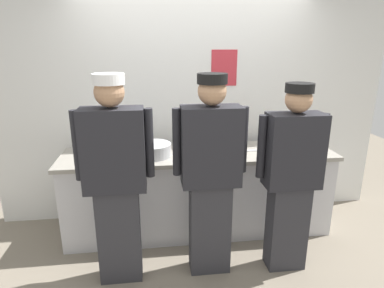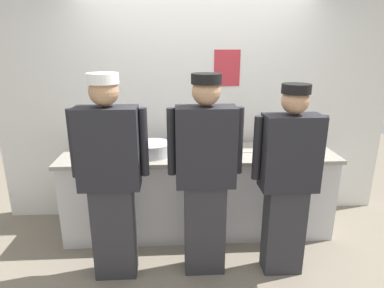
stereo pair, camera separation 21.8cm
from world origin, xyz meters
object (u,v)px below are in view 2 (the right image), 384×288
sheet_tray (111,153)px  squeeze_bottle_secondary (231,142)px  plate_stack_rear (197,152)px  ramekin_yellow_sauce (207,145)px  chef_far_right (288,178)px  ramekin_green_sauce (218,150)px  chefs_knife (244,152)px  chef_near_left (110,175)px  mixing_bowl_steel (152,149)px  plate_stack_front (278,145)px  squeeze_bottle_primary (222,139)px  chef_center (205,173)px

sheet_tray → squeeze_bottle_secondary: bearing=3.7°
plate_stack_rear → ramekin_yellow_sauce: (0.13, 0.23, -0.00)m
chef_far_right → sheet_tray: (-1.59, 0.71, 0.01)m
ramekin_green_sauce → ramekin_yellow_sauce: 0.21m
sheet_tray → plate_stack_rear: bearing=-3.0°
chefs_knife → ramekin_yellow_sauce: bearing=152.3°
chef_near_left → ramekin_yellow_sauce: bearing=44.5°
chefs_knife → ramekin_green_sauce: bearing=179.3°
mixing_bowl_steel → squeeze_bottle_secondary: size_ratio=2.03×
plate_stack_front → ramekin_yellow_sauce: (-0.77, 0.05, -0.01)m
plate_stack_front → sheet_tray: bearing=-175.8°
chef_near_left → chefs_knife: (1.25, 0.67, -0.05)m
squeeze_bottle_primary → squeeze_bottle_secondary: size_ratio=1.04×
plate_stack_front → ramekin_yellow_sauce: size_ratio=2.07×
squeeze_bottle_primary → squeeze_bottle_secondary: 0.12m
chef_center → squeeze_bottle_primary: bearing=72.5°
squeeze_bottle_primary → chef_center: bearing=-107.5°
chef_near_left → squeeze_bottle_primary: 1.35m
chef_near_left → chef_center: 0.78m
plate_stack_rear → ramekin_yellow_sauce: bearing=60.1°
mixing_bowl_steel → sheet_tray: size_ratio=0.86×
plate_stack_rear → squeeze_bottle_secondary: size_ratio=1.31×
plate_stack_rear → chef_center: bearing=-87.5°
chef_near_left → squeeze_bottle_primary: size_ratio=9.30×
mixing_bowl_steel → squeeze_bottle_secondary: bearing=8.7°
chef_center → ramekin_yellow_sauce: chef_center is taller
chef_far_right → ramekin_green_sauce: 0.86m
chef_center → ramekin_yellow_sauce: size_ratio=18.67×
chef_near_left → ramekin_green_sauce: (0.98, 0.68, -0.03)m
plate_stack_rear → mixing_bowl_steel: bearing=-179.9°
chef_center → chefs_knife: (0.47, 0.66, -0.04)m
chef_center → sheet_tray: bearing=143.4°
sheet_tray → plate_stack_front: bearing=4.2°
chef_far_right → chefs_knife: size_ratio=6.09×
mixing_bowl_steel → squeeze_bottle_primary: (0.74, 0.21, 0.03)m
plate_stack_rear → ramekin_green_sauce: (0.22, 0.04, 0.00)m
chef_far_right → ramekin_green_sauce: chef_far_right is taller
plate_stack_rear → chefs_knife: bearing=3.8°
chef_near_left → squeeze_bottle_secondary: (1.12, 0.77, 0.03)m
chef_center → chefs_knife: chef_center is taller
sheet_tray → squeeze_bottle_primary: squeeze_bottle_primary is taller
squeeze_bottle_secondary → ramekin_yellow_sauce: 0.27m
chef_far_right → squeeze_bottle_primary: bearing=116.2°
sheet_tray → ramekin_yellow_sauce: 1.02m
sheet_tray → ramekin_green_sauce: ramekin_green_sauce is taller
chefs_knife → mixing_bowl_steel: bearing=-178.0°
chef_center → sheet_tray: (-0.90, 0.67, -0.04)m
chef_near_left → ramekin_green_sauce: chef_near_left is taller
chef_near_left → ramekin_green_sauce: 1.19m
ramekin_green_sauce → squeeze_bottle_primary: bearing=68.7°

